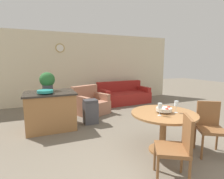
# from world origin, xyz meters

# --- Properties ---
(wall_back) EXTENTS (8.00, 0.09, 2.70)m
(wall_back) POSITION_xyz_m (-0.00, 5.36, 1.35)
(wall_back) COLOR beige
(wall_back) RESTS_ON ground_plane
(dining_table) EXTENTS (1.14, 1.14, 0.72)m
(dining_table) POSITION_xyz_m (0.47, 0.90, 0.56)
(dining_table) COLOR #9E6B3D
(dining_table) RESTS_ON ground_plane
(dining_chair_near_left) EXTENTS (0.58, 0.58, 0.91)m
(dining_chair_near_left) POSITION_xyz_m (0.12, 0.17, 0.51)
(dining_chair_near_left) COLOR brown
(dining_chair_near_left) RESTS_ON ground_plane
(dining_chair_near_right) EXTENTS (0.58, 0.58, 0.91)m
(dining_chair_near_right) POSITION_xyz_m (1.20, 0.55, 0.51)
(dining_chair_near_right) COLOR brown
(dining_chair_near_right) RESTS_ON ground_plane
(fruit_bowl) EXTENTS (0.27, 0.27, 0.11)m
(fruit_bowl) POSITION_xyz_m (0.47, 0.90, 0.78)
(fruit_bowl) COLOR silver
(fruit_bowl) RESTS_ON dining_table
(wine_glass_left) EXTENTS (0.07, 0.07, 0.21)m
(wine_glass_left) POSITION_xyz_m (0.29, 0.79, 0.88)
(wine_glass_left) COLOR silver
(wine_glass_left) RESTS_ON dining_table
(wine_glass_right) EXTENTS (0.07, 0.07, 0.21)m
(wine_glass_right) POSITION_xyz_m (0.66, 0.81, 0.88)
(wine_glass_right) COLOR silver
(wine_glass_right) RESTS_ON dining_table
(kitchen_island) EXTENTS (1.16, 0.90, 0.90)m
(kitchen_island) POSITION_xyz_m (-1.32, 2.84, 0.45)
(kitchen_island) COLOR #9E6B3D
(kitchen_island) RESTS_ON ground_plane
(teal_bowl) EXTENTS (0.35, 0.35, 0.08)m
(teal_bowl) POSITION_xyz_m (-1.42, 2.66, 0.95)
(teal_bowl) COLOR teal
(teal_bowl) RESTS_ON kitchen_island
(potted_plant) EXTENTS (0.37, 0.37, 0.46)m
(potted_plant) POSITION_xyz_m (-1.35, 3.08, 1.14)
(potted_plant) COLOR #4C4C51
(potted_plant) RESTS_ON kitchen_island
(trash_bin) EXTENTS (0.36, 0.30, 0.64)m
(trash_bin) POSITION_xyz_m (-0.33, 2.82, 0.32)
(trash_bin) COLOR #47474C
(trash_bin) RESTS_ON ground_plane
(couch) EXTENTS (2.00, 1.12, 0.82)m
(couch) POSITION_xyz_m (1.51, 4.62, 0.28)
(couch) COLOR maroon
(couch) RESTS_ON ground_plane
(armchair) EXTENTS (1.17, 1.14, 0.85)m
(armchair) POSITION_xyz_m (-0.09, 3.71, 0.29)
(armchair) COLOR #A87056
(armchair) RESTS_ON ground_plane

